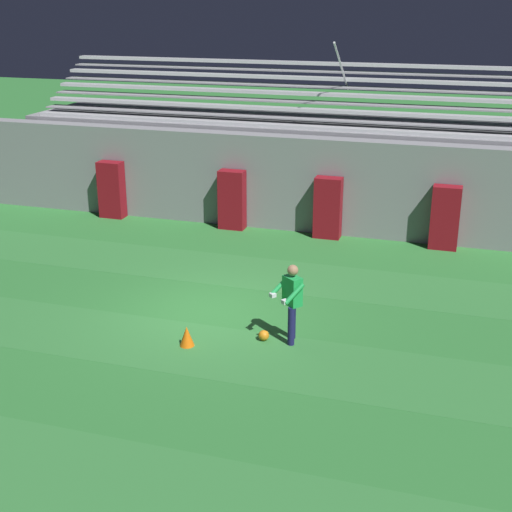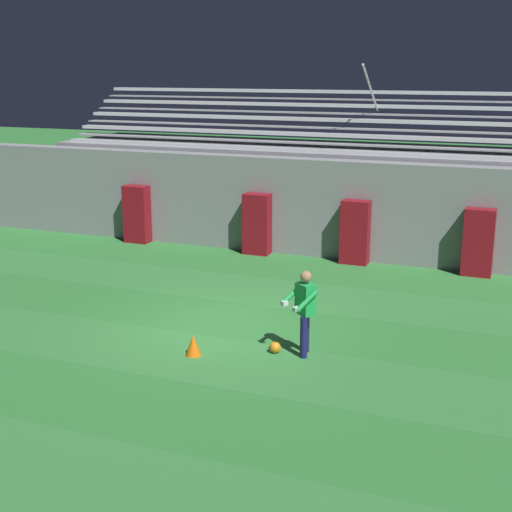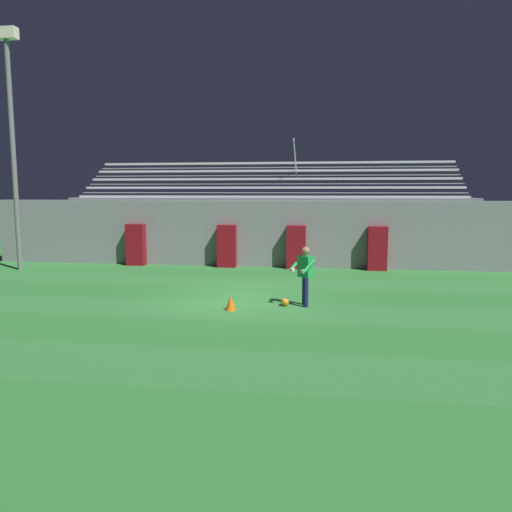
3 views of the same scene
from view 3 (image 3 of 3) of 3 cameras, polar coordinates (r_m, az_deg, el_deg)
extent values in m
plane|color=#2D7533|center=(15.14, -2.33, -4.76)|extent=(80.00, 80.00, 0.00)
cube|color=#337A38|center=(9.52, -8.95, -12.27)|extent=(28.00, 2.16, 0.01)
cube|color=#337A38|center=(13.53, -3.62, -6.24)|extent=(28.00, 2.16, 0.01)
cube|color=#337A38|center=(17.68, -0.81, -2.98)|extent=(28.00, 2.16, 0.01)
cube|color=gray|center=(21.30, 0.78, 2.60)|extent=(24.00, 0.60, 2.80)
cube|color=maroon|center=(21.05, -3.36, 1.14)|extent=(0.78, 0.44, 1.78)
cube|color=maroon|center=(20.68, 4.60, 1.01)|extent=(0.78, 0.44, 1.78)
cube|color=maroon|center=(22.18, -13.57, 1.26)|extent=(0.78, 0.44, 1.78)
cube|color=maroon|center=(20.75, 13.70, 0.84)|extent=(0.78, 0.44, 1.78)
cube|color=gray|center=(23.63, 1.50, 3.19)|extent=(18.00, 3.90, 2.90)
cube|color=silver|center=(21.97, 1.03, 6.79)|extent=(17.10, 0.36, 0.10)
cube|color=gray|center=(21.78, 0.97, 6.18)|extent=(17.10, 0.60, 0.04)
cube|color=silver|center=(22.67, 1.25, 7.82)|extent=(17.10, 0.36, 0.10)
cube|color=gray|center=(22.47, 1.19, 7.24)|extent=(17.10, 0.60, 0.04)
cube|color=silver|center=(23.37, 1.46, 8.79)|extent=(17.10, 0.36, 0.10)
cube|color=gray|center=(23.17, 1.40, 8.23)|extent=(17.10, 0.60, 0.04)
cube|color=silver|center=(24.08, 1.66, 9.70)|extent=(17.10, 0.36, 0.10)
cube|color=gray|center=(23.87, 1.60, 9.17)|extent=(17.10, 0.60, 0.04)
cube|color=silver|center=(24.79, 1.84, 10.56)|extent=(17.10, 0.36, 0.10)
cube|color=gray|center=(24.58, 1.79, 10.05)|extent=(17.10, 0.60, 0.04)
cylinder|color=silver|center=(23.05, 4.52, 10.90)|extent=(0.06, 2.63, 1.65)
cylinder|color=slate|center=(22.40, -25.97, 10.05)|extent=(0.20, 0.20, 9.02)
cube|color=#F2EDCC|center=(23.17, -26.69, 21.79)|extent=(0.90, 0.36, 0.44)
cylinder|color=#19194C|center=(13.90, 5.72, -4.18)|extent=(0.20, 0.20, 0.82)
cylinder|color=#19194C|center=(14.19, 5.57, -3.93)|extent=(0.20, 0.20, 0.82)
cube|color=green|center=(13.92, 5.68, -1.19)|extent=(0.45, 0.42, 0.60)
sphere|color=#A37556|center=(13.86, 5.70, 0.61)|extent=(0.22, 0.22, 0.22)
cylinder|color=green|center=(13.65, 6.07, -1.15)|extent=(0.37, 0.43, 0.37)
cylinder|color=green|center=(13.96, 4.56, -0.94)|extent=(0.37, 0.43, 0.37)
cube|color=silver|center=(13.55, 5.39, -1.76)|extent=(0.15, 0.15, 0.08)
cube|color=silver|center=(13.81, 4.13, -1.58)|extent=(0.15, 0.15, 0.08)
sphere|color=orange|center=(14.01, 3.33, -5.31)|extent=(0.22, 0.22, 0.22)
cone|color=orange|center=(13.52, -2.92, -5.34)|extent=(0.30, 0.30, 0.42)
camera|label=1|loc=(4.46, 85.58, 52.23)|focal=50.00mm
camera|label=2|loc=(4.15, 76.32, 33.27)|focal=50.00mm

